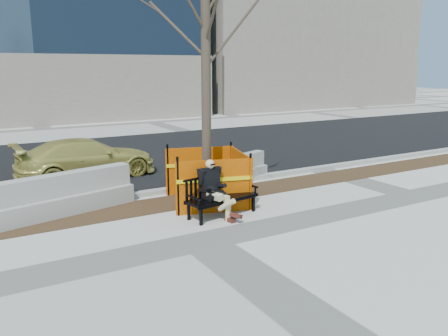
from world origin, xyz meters
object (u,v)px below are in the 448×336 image
Objects in this scene: tree_fence at (207,202)px; sedan at (88,177)px; bench at (222,215)px; seated_man at (213,217)px; jersey_barrier_right at (231,184)px; jersey_barrier_left at (65,213)px.

tree_fence reaches higher than sedan.
bench is 1.33× the size of seated_man.
bench is 5.46m from sedan.
bench reaches higher than jersey_barrier_right.
bench is 0.42× the size of sedan.
seated_man is at bearing 168.47° from bench.
jersey_barrier_left is (-2.84, 1.94, 0.00)m from seated_man.
jersey_barrier_right is at bearing 40.43° from tree_fence.
bench is at bearing -11.53° from seated_man.
bench is 1.11m from tree_fence.
seated_man is 3.44m from jersey_barrier_left.
jersey_barrier_left reaches higher than bench.
seated_man is 0.46× the size of jersey_barrier_right.
bench is 0.52× the size of jersey_barrier_left.
bench is 0.62× the size of jersey_barrier_right.
tree_fence reaches higher than bench.
jersey_barrier_right is at bearing -9.41° from jersey_barrier_left.
jersey_barrier_right is (1.62, 2.30, 0.00)m from bench.
jersey_barrier_left is at bearing 165.14° from tree_fence.
sedan is (-1.74, 5.18, 0.00)m from bench.
bench is 0.23m from seated_man.
seated_man is at bearing -111.63° from tree_fence.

